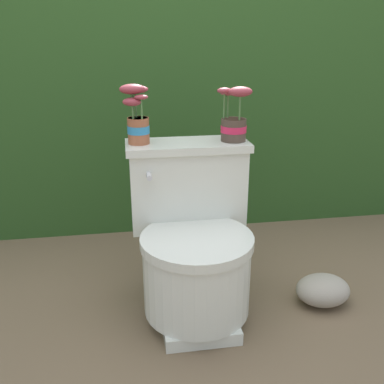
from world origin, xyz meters
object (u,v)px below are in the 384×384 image
(toilet, at_px, (193,244))
(garden_stone, at_px, (322,289))
(potted_plant_midleft, at_px, (234,121))
(potted_plant_left, at_px, (137,115))

(toilet, bearing_deg, garden_stone, -5.51)
(garden_stone, bearing_deg, toilet, 174.49)
(potted_plant_midleft, height_order, garden_stone, potted_plant_midleft)
(toilet, bearing_deg, potted_plant_left, 141.02)
(garden_stone, bearing_deg, potted_plant_left, 164.07)
(potted_plant_midleft, xyz_separation_m, garden_stone, (0.35, -0.19, -0.68))
(toilet, relative_size, potted_plant_midleft, 3.09)
(potted_plant_left, relative_size, potted_plant_midleft, 1.06)
(toilet, height_order, garden_stone, toilet)
(toilet, height_order, potted_plant_midleft, potted_plant_midleft)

